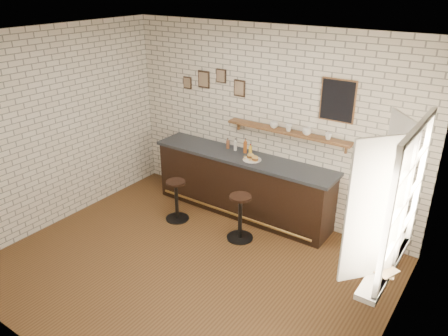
{
  "coord_description": "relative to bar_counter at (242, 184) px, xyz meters",
  "views": [
    {
      "loc": [
        3.14,
        -3.69,
        3.64
      ],
      "look_at": [
        -0.05,
        0.9,
        1.14
      ],
      "focal_mm": 35.0,
      "sensor_mm": 36.0,
      "label": 1
    }
  ],
  "objects": [
    {
      "name": "back_wall_decor",
      "position": [
        0.47,
        0.28,
        1.54
      ],
      "size": [
        2.96,
        0.02,
        0.56
      ],
      "color": "black",
      "rests_on": "ground"
    },
    {
      "name": "condiment_bottle_yellow",
      "position": [
        0.06,
        0.13,
        0.57
      ],
      "size": [
        0.05,
        0.05,
        0.17
      ],
      "color": "yellow",
      "rests_on": "bar_counter"
    },
    {
      "name": "potato_chips",
      "position": [
        0.2,
        -0.06,
        0.52
      ],
      "size": [
        0.27,
        0.18,
        0.0
      ],
      "color": "gold",
      "rests_on": "sandwich_plate"
    },
    {
      "name": "bitters_bottle_amber",
      "position": [
        -0.04,
        0.13,
        0.6
      ],
      "size": [
        0.06,
        0.06,
        0.24
      ],
      "color": "#A44F1A",
      "rests_on": "bar_counter"
    },
    {
      "name": "ciabatta_sandwich",
      "position": [
        0.22,
        -0.06,
        0.55
      ],
      "size": [
        0.25,
        0.18,
        0.08
      ],
      "color": "tan",
      "rests_on": "sandwich_plate"
    },
    {
      "name": "ground",
      "position": [
        0.24,
        -1.7,
        -0.51
      ],
      "size": [
        5.0,
        5.0,
        0.0
      ],
      "primitive_type": "plane",
      "color": "brown",
      "rests_on": "ground"
    },
    {
      "name": "bar_stool_right",
      "position": [
        0.41,
        -0.69,
        -0.12
      ],
      "size": [
        0.4,
        0.4,
        0.72
      ],
      "color": "black",
      "rests_on": "ground"
    },
    {
      "name": "bitters_bottle_white",
      "position": [
        -0.23,
        0.13,
        0.58
      ],
      "size": [
        0.05,
        0.05,
        0.2
      ],
      "color": "silver",
      "rests_on": "bar_counter"
    },
    {
      "name": "shelf_cup_d",
      "position": [
        1.29,
        0.2,
        1.04
      ],
      "size": [
        0.11,
        0.11,
        0.09
      ],
      "primitive_type": "imported",
      "rotation": [
        0.0,
        0.0,
        -0.13
      ],
      "color": "white",
      "rests_on": "wall_shelf"
    },
    {
      "name": "bitters_bottle_brown",
      "position": [
        -0.37,
        0.13,
        0.58
      ],
      "size": [
        0.05,
        0.05,
        0.18
      ],
      "color": "brown",
      "rests_on": "bar_counter"
    },
    {
      "name": "bar_stool_left",
      "position": [
        -0.73,
        -0.79,
        -0.14
      ],
      "size": [
        0.38,
        0.38,
        0.68
      ],
      "color": "black",
      "rests_on": "ground"
    },
    {
      "name": "shelf_cup_c",
      "position": [
        0.96,
        0.2,
        1.05
      ],
      "size": [
        0.18,
        0.18,
        0.11
      ],
      "primitive_type": "imported",
      "rotation": [
        0.0,
        0.0,
        1.1
      ],
      "color": "white",
      "rests_on": "wall_shelf"
    },
    {
      "name": "casement_window",
      "position": [
        2.6,
        -1.4,
        1.14
      ],
      "size": [
        0.4,
        1.3,
        1.56
      ],
      "color": "white",
      "rests_on": "ground"
    },
    {
      "name": "shelf_cup_b",
      "position": [
        0.67,
        0.2,
        1.04
      ],
      "size": [
        0.15,
        0.15,
        0.1
      ],
      "primitive_type": "imported",
      "rotation": [
        0.0,
        0.0,
        0.59
      ],
      "color": "white",
      "rests_on": "wall_shelf"
    },
    {
      "name": "wall_shelf",
      "position": [
        0.64,
        0.2,
        0.97
      ],
      "size": [
        2.0,
        0.18,
        0.18
      ],
      "color": "brown",
      "rests_on": "ground"
    },
    {
      "name": "window_sill",
      "position": [
        2.64,
        -1.4,
        0.39
      ],
      "size": [
        0.2,
        1.35,
        0.06
      ],
      "color": "white",
      "rests_on": "ground"
    },
    {
      "name": "sandwich_plate",
      "position": [
        0.21,
        -0.06,
        0.51
      ],
      "size": [
        0.28,
        0.28,
        0.01
      ],
      "primitive_type": "cylinder",
      "color": "white",
      "rests_on": "bar_counter"
    },
    {
      "name": "shelf_cup_a",
      "position": [
        0.42,
        0.2,
        1.04
      ],
      "size": [
        0.17,
        0.17,
        0.1
      ],
      "primitive_type": "imported",
      "rotation": [
        0.0,
        0.0,
        0.63
      ],
      "color": "white",
      "rests_on": "wall_shelf"
    },
    {
      "name": "bar_counter",
      "position": [
        0.0,
        0.0,
        0.0
      ],
      "size": [
        3.1,
        0.65,
        1.01
      ],
      "color": "black",
      "rests_on": "ground"
    },
    {
      "name": "book_upper",
      "position": [
        2.62,
        -1.57,
        0.45
      ],
      "size": [
        0.24,
        0.27,
        0.02
      ],
      "primitive_type": "imported",
      "rotation": [
        0.0,
        0.0,
        -0.39
      ],
      "color": "tan",
      "rests_on": "book_lower"
    },
    {
      "name": "book_lower",
      "position": [
        2.62,
        -1.6,
        0.43
      ],
      "size": [
        0.18,
        0.23,
        0.02
      ],
      "primitive_type": "imported",
      "rotation": [
        0.0,
        0.0,
        0.14
      ],
      "color": "tan",
      "rests_on": "window_sill"
    }
  ]
}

